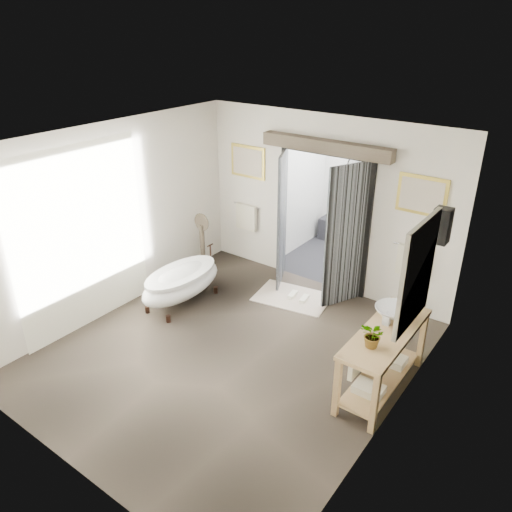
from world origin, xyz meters
name	(u,v)px	position (x,y,z in m)	size (l,w,h in m)	color
ground_plane	(231,352)	(0.00, 0.00, 0.00)	(5.00, 5.00, 0.00)	brown
room_shell	(219,231)	(-0.04, -0.11, 1.86)	(4.52, 5.02, 2.91)	beige
shower_room	(362,210)	(0.00, 3.99, 0.91)	(2.22, 2.01, 2.51)	#24242A
back_wall_dressing	(319,201)	(0.00, 2.32, 1.56)	(3.82, 0.77, 2.52)	black
clawfoot_tub	(181,282)	(-1.47, 0.59, 0.38)	(0.70, 1.57, 0.77)	black
vanity	(381,355)	(1.95, 0.51, 0.51)	(0.57, 1.60, 0.85)	tan
pedestal_mirror	(203,246)	(-1.98, 1.67, 0.47)	(0.33, 0.21, 1.10)	brown
rug	(292,297)	(-0.10, 1.77, 0.01)	(1.20, 0.80, 0.01)	#C5B09C
slippers	(298,296)	(-0.01, 1.80, 0.04)	(0.36, 0.26, 0.05)	white
basin	(393,313)	(1.92, 0.84, 0.93)	(0.46, 0.46, 0.16)	white
plant	(374,335)	(1.97, 0.13, 1.01)	(0.28, 0.25, 0.31)	gray
soap_bottle_a	(387,318)	(1.91, 0.66, 0.94)	(0.08, 0.08, 0.18)	gray
soap_bottle_b	(405,305)	(1.97, 1.11, 0.93)	(0.13, 0.13, 0.16)	gray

